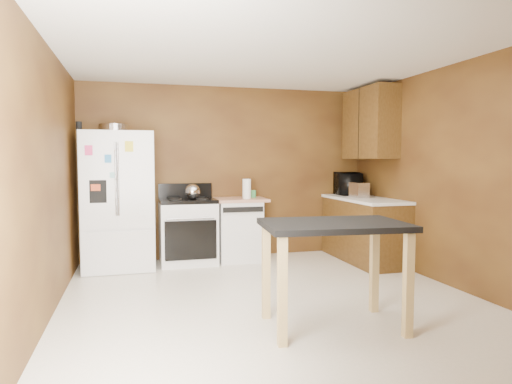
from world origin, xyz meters
name	(u,v)px	position (x,y,z in m)	size (l,w,h in m)	color
floor	(273,301)	(0.00, 0.00, 0.00)	(4.50, 4.50, 0.00)	white
ceiling	(274,51)	(0.00, 0.00, 2.50)	(4.50, 4.50, 0.00)	white
wall_back	(228,172)	(0.00, 2.25, 1.25)	(4.20, 4.20, 0.00)	brown
wall_front	(400,195)	(0.00, -2.25, 1.25)	(4.20, 4.20, 0.00)	brown
wall_left	(46,181)	(-2.10, 0.00, 1.25)	(4.50, 4.50, 0.00)	brown
wall_right	(452,176)	(2.10, 0.00, 1.25)	(4.50, 4.50, 0.00)	brown
roasting_pan	(114,128)	(-1.59, 1.88, 1.85)	(0.38, 0.38, 0.10)	silver
pen_cup	(79,126)	(-2.00, 1.75, 1.86)	(0.08, 0.08, 0.11)	black
kettle	(193,192)	(-0.58, 1.84, 1.00)	(0.21, 0.21, 0.21)	silver
paper_towel	(247,189)	(0.18, 1.85, 1.03)	(0.12, 0.12, 0.28)	white
green_canister	(253,194)	(0.31, 2.02, 0.94)	(0.10, 0.10, 0.11)	#40A859
toaster	(359,190)	(1.75, 1.52, 1.01)	(0.18, 0.29, 0.21)	silver
microwave	(347,184)	(1.82, 2.05, 1.06)	(0.57, 0.38, 0.31)	black
refrigerator	(119,201)	(-1.55, 1.86, 0.90)	(0.90, 0.80, 1.80)	white
gas_range	(188,230)	(-0.64, 1.92, 0.46)	(0.76, 0.68, 1.10)	white
dishwasher	(238,229)	(0.08, 1.95, 0.45)	(0.78, 0.63, 0.89)	white
right_cabinets	(366,197)	(1.84, 1.48, 0.91)	(0.63, 1.58, 2.45)	brown
island	(334,239)	(0.28, -0.84, 0.77)	(1.25, 0.89, 0.91)	black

